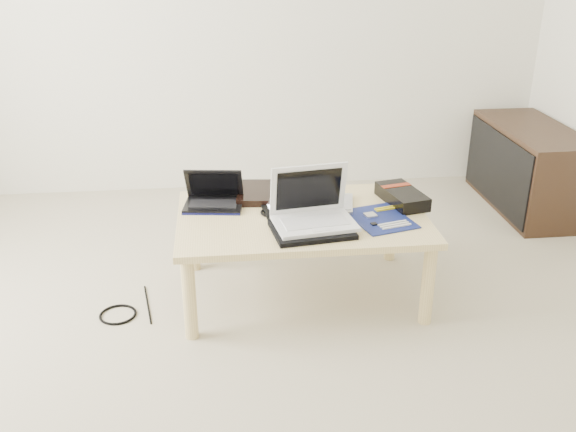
{
  "coord_description": "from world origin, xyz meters",
  "views": [
    {
      "loc": [
        -0.07,
        -2.02,
        1.55
      ],
      "look_at": [
        0.21,
        0.56,
        0.4
      ],
      "focal_mm": 40.0,
      "sensor_mm": 36.0,
      "label": 1
    }
  ],
  "objects": [
    {
      "name": "motherboard",
      "position": [
        0.61,
        0.48,
        0.4
      ],
      "size": [
        0.3,
        0.34,
        0.01
      ],
      "color": "#0C124D",
      "rests_on": "coffee_table"
    },
    {
      "name": "cable_coil",
      "position": [
        0.15,
        0.59,
        0.41
      ],
      "size": [
        0.12,
        0.12,
        0.01
      ],
      "primitive_type": "torus",
      "rotation": [
        0.0,
        0.0,
        0.27
      ],
      "color": "black",
      "rests_on": "coffee_table"
    },
    {
      "name": "floor_cable_trail",
      "position": [
        -0.43,
        0.53,
        0.0
      ],
      "size": [
        0.06,
        0.33,
        0.01
      ],
      "primitive_type": "cylinder",
      "rotation": [
        1.57,
        0.0,
        0.17
      ],
      "color": "black",
      "rests_on": "ground"
    },
    {
      "name": "floor_cable_coil",
      "position": [
        -0.55,
        0.46,
        0.01
      ],
      "size": [
        0.2,
        0.2,
        0.01
      ],
      "primitive_type": "torus",
      "rotation": [
        0.0,
        0.0,
        -0.26
      ],
      "color": "black",
      "rests_on": "ground"
    },
    {
      "name": "gpu_box",
      "position": [
        0.76,
        0.65,
        0.43
      ],
      "size": [
        0.2,
        0.31,
        0.06
      ],
      "color": "black",
      "rests_on": "coffee_table"
    },
    {
      "name": "coffee_table",
      "position": [
        0.28,
        0.56,
        0.35
      ],
      "size": [
        1.1,
        0.7,
        0.4
      ],
      "color": "beige",
      "rests_on": "ground"
    },
    {
      "name": "media_cabinet",
      "position": [
        1.77,
        1.45,
        0.25
      ],
      "size": [
        0.41,
        0.9,
        0.5
      ],
      "color": "#3C2618",
      "rests_on": "ground"
    },
    {
      "name": "book",
      "position": [
        0.17,
        0.8,
        0.42
      ],
      "size": [
        0.36,
        0.31,
        0.03
      ],
      "color": "black",
      "rests_on": "coffee_table"
    },
    {
      "name": "ground",
      "position": [
        0.0,
        0.0,
        0.0
      ],
      "size": [
        4.0,
        4.0,
        0.0
      ],
      "primitive_type": "plane",
      "color": "#BAAF97",
      "rests_on": "ground"
    },
    {
      "name": "netbook",
      "position": [
        -0.11,
        0.71,
        0.44
      ],
      "size": [
        0.28,
        0.22,
        0.18
      ],
      "color": "black",
      "rests_on": "coffee_table"
    },
    {
      "name": "tablet",
      "position": [
        0.25,
        0.6,
        0.41
      ],
      "size": [
        0.29,
        0.23,
        0.01
      ],
      "color": "black",
      "rests_on": "coffee_table"
    },
    {
      "name": "remote",
      "position": [
        0.5,
        0.64,
        0.41
      ],
      "size": [
        0.09,
        0.23,
        0.02
      ],
      "color": "silver",
      "rests_on": "coffee_table"
    },
    {
      "name": "white_laptop",
      "position": [
        0.31,
        0.44,
        0.47
      ],
      "size": [
        0.36,
        0.28,
        0.24
      ],
      "color": "white",
      "rests_on": "neoprene_sleeve"
    },
    {
      "name": "neoprene_sleeve",
      "position": [
        0.3,
        0.38,
        0.41
      ],
      "size": [
        0.36,
        0.28,
        0.02
      ],
      "primitive_type": "cube",
      "rotation": [
        0.0,
        0.0,
        0.13
      ],
      "color": "black",
      "rests_on": "coffee_table"
    }
  ]
}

